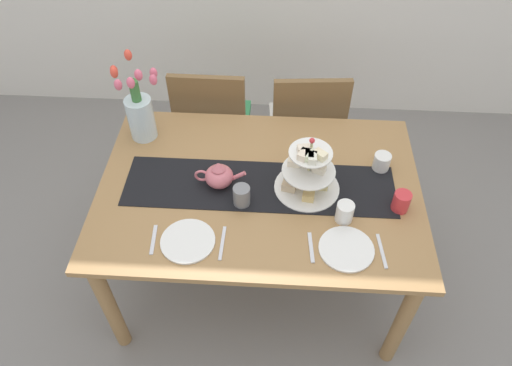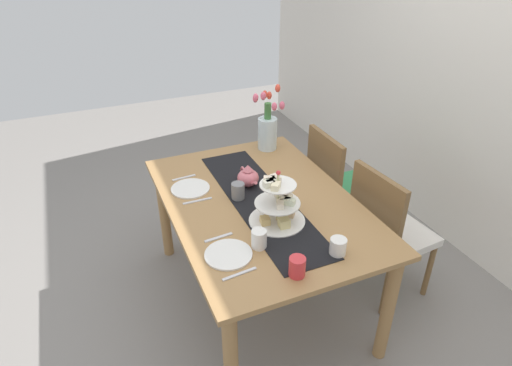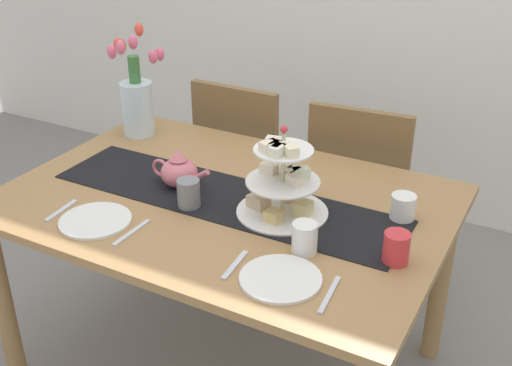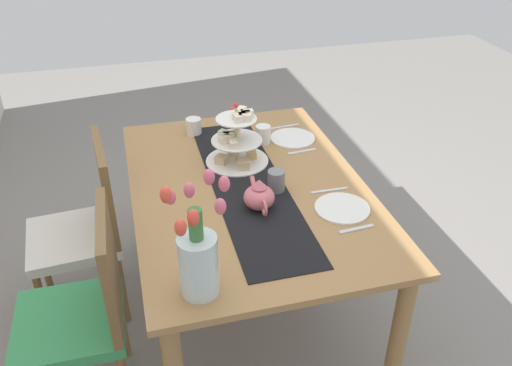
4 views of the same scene
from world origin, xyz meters
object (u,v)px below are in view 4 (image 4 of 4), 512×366
object	(u,v)px
cream_jug	(194,126)
fork_right	(302,152)
knife_right	(284,127)
knife_left	(329,190)
dinner_plate_right	(293,138)
teapot	(259,196)
fork_left	(356,229)
tiered_cake_stand	(237,142)
chair_left	(85,307)
tulip_vase	(198,256)
dinner_plate_left	(342,208)
mug_grey	(276,181)
mug_orange	(237,116)
mug_white_text	(263,135)
chair_right	(86,224)
dining_table	(248,204)

from	to	relation	value
cream_jug	fork_right	size ratio (longest dim) A/B	0.57
fork_right	knife_right	xyz separation A→B (m)	(0.29, 0.00, 0.00)
knife_left	dinner_plate_right	xyz separation A→B (m)	(0.51, 0.00, 0.00)
teapot	fork_right	xyz separation A→B (m)	(0.42, -0.33, -0.06)
fork_left	tiered_cake_stand	bearing A→B (deg)	27.36
tiered_cake_stand	knife_left	size ratio (longest dim) A/B	1.79
fork_left	knife_left	distance (m)	0.29
chair_left	tulip_vase	bearing A→B (deg)	-124.11
dinner_plate_left	dinner_plate_right	distance (m)	0.66
tulip_vase	fork_right	size ratio (longest dim) A/B	2.97
mug_grey	mug_orange	world-z (taller)	mug_grey
dinner_plate_right	mug_white_text	world-z (taller)	mug_white_text
dinner_plate_left	fork_left	size ratio (longest dim) A/B	1.53
teapot	mug_white_text	xyz separation A→B (m)	(0.56, -0.17, -0.01)
tiered_cake_stand	dinner_plate_right	xyz separation A→B (m)	(0.16, -0.33, -0.10)
dinner_plate_left	knife_left	size ratio (longest dim) A/B	1.35
chair_left	dinner_plate_left	size ratio (longest dim) A/B	3.96
chair_right	fork_right	world-z (taller)	chair_right
fork_left	knife_right	bearing A→B (deg)	0.00
tiered_cake_stand	mug_grey	world-z (taller)	tiered_cake_stand
chair_right	teapot	world-z (taller)	chair_right
dining_table	tiered_cake_stand	bearing A→B (deg)	0.08
dinner_plate_left	mug_grey	world-z (taller)	mug_grey
chair_right	mug_orange	distance (m)	0.97
chair_left	fork_left	distance (m)	1.11
chair_right	cream_jug	world-z (taller)	chair_right
chair_right	tiered_cake_stand	world-z (taller)	tiered_cake_stand
dinner_plate_left	mug_orange	distance (m)	0.94
fork_left	knife_left	bearing A→B (deg)	0.00
dinner_plate_left	fork_left	world-z (taller)	dinner_plate_left
tiered_cake_stand	teapot	xyz separation A→B (m)	(-0.40, -0.00, -0.05)
teapot	tulip_vase	bearing A→B (deg)	142.83
tulip_vase	dinner_plate_right	distance (m)	1.19
tiered_cake_stand	dinner_plate_left	bearing A→B (deg)	-146.25
teapot	cream_jug	distance (m)	0.77
fork_left	chair_right	bearing A→B (deg)	58.04
chair_left	chair_right	distance (m)	0.57
fork_right	mug_white_text	world-z (taller)	mug_white_text
fork_left	mug_white_text	xyz separation A→B (m)	(0.80, 0.16, 0.04)
tiered_cake_stand	tulip_vase	size ratio (longest dim) A/B	0.68
fork_right	chair_left	bearing A→B (deg)	117.40
fork_right	mug_orange	distance (m)	0.46
tulip_vase	dinner_plate_left	xyz separation A→B (m)	(0.33, -0.65, -0.15)
knife_left	fork_right	bearing A→B (deg)	0.00
mug_grey	mug_white_text	world-z (taller)	mug_grey
cream_jug	teapot	bearing A→B (deg)	-168.72
knife_left	tiered_cake_stand	bearing A→B (deg)	43.31
dinner_plate_left	mug_white_text	xyz separation A→B (m)	(0.66, 0.16, 0.04)
chair_right	knife_right	world-z (taller)	chair_right
knife_left	dining_table	bearing A→B (deg)	67.65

